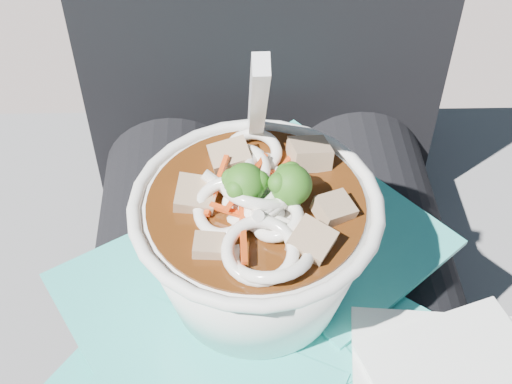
{
  "coord_description": "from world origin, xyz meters",
  "views": [
    {
      "loc": [
        -0.03,
        -0.3,
        1.0
      ],
      "look_at": [
        -0.02,
        0.01,
        0.68
      ],
      "focal_mm": 50.0,
      "sensor_mm": 36.0,
      "label": 1
    }
  ],
  "objects_px": {
    "stone_ledge": "(266,372)",
    "person_body": "(274,248)",
    "lap": "(280,363)",
    "plastic_bag": "(262,379)",
    "udon_bowl": "(257,237)"
  },
  "relations": [
    {
      "from": "stone_ledge",
      "to": "plastic_bag",
      "type": "distance_m",
      "value": 0.41
    },
    {
      "from": "lap",
      "to": "stone_ledge",
      "type": "bearing_deg",
      "value": 90.0
    },
    {
      "from": "stone_ledge",
      "to": "person_body",
      "type": "bearing_deg",
      "value": -90.0
    },
    {
      "from": "stone_ledge",
      "to": "plastic_bag",
      "type": "relative_size",
      "value": 2.26
    },
    {
      "from": "udon_bowl",
      "to": "stone_ledge",
      "type": "bearing_deg",
      "value": 82.14
    },
    {
      "from": "stone_ledge",
      "to": "person_body",
      "type": "relative_size",
      "value": 1.03
    },
    {
      "from": "stone_ledge",
      "to": "plastic_bag",
      "type": "bearing_deg",
      "value": -95.11
    },
    {
      "from": "stone_ledge",
      "to": "udon_bowl",
      "type": "relative_size",
      "value": 4.87
    },
    {
      "from": "lap",
      "to": "plastic_bag",
      "type": "height_order",
      "value": "plastic_bag"
    },
    {
      "from": "stone_ledge",
      "to": "lap",
      "type": "height_order",
      "value": "lap"
    },
    {
      "from": "plastic_bag",
      "to": "lap",
      "type": "bearing_deg",
      "value": 71.9
    },
    {
      "from": "lap",
      "to": "plastic_bag",
      "type": "bearing_deg",
      "value": -108.1
    },
    {
      "from": "stone_ledge",
      "to": "person_body",
      "type": "height_order",
      "value": "person_body"
    },
    {
      "from": "lap",
      "to": "person_body",
      "type": "xyz_separation_m",
      "value": [
        0.0,
        0.09,
        0.03
      ]
    },
    {
      "from": "stone_ledge",
      "to": "udon_bowl",
      "type": "xyz_separation_m",
      "value": [
        -0.02,
        -0.14,
        0.42
      ]
    }
  ]
}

